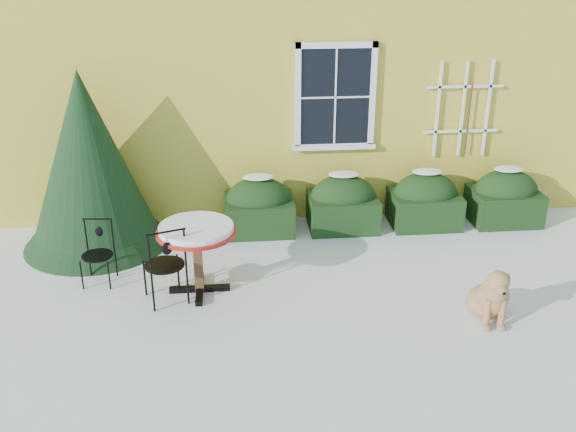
{
  "coord_description": "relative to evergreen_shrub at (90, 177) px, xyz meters",
  "views": [
    {
      "loc": [
        -0.71,
        -6.51,
        4.17
      ],
      "look_at": [
        0.0,
        1.0,
        0.9
      ],
      "focal_mm": 40.0,
      "sensor_mm": 36.0,
      "label": 1
    }
  ],
  "objects": [
    {
      "name": "bistro_table",
      "position": [
        1.55,
        -1.58,
        -0.26
      ],
      "size": [
        1.0,
        1.0,
        0.93
      ],
      "rotation": [
        0.0,
        0.0,
        -0.02
      ],
      "color": "black",
      "rests_on": "ground"
    },
    {
      "name": "patio_chair_near",
      "position": [
        1.17,
        -1.79,
        -0.52
      ],
      "size": [
        0.59,
        0.58,
        1.03
      ],
      "rotation": [
        0.0,
        0.0,
        3.48
      ],
      "color": "black",
      "rests_on": "ground"
    },
    {
      "name": "patio_chair_far",
      "position": [
        0.25,
        -1.2,
        -0.61
      ],
      "size": [
        0.42,
        0.41,
        0.85
      ],
      "rotation": [
        0.0,
        0.0,
        -0.1
      ],
      "color": "black",
      "rests_on": "ground"
    },
    {
      "name": "hedge_row",
      "position": [
        4.37,
        0.21,
        -0.63
      ],
      "size": [
        4.95,
        0.8,
        0.91
      ],
      "color": "black",
      "rests_on": "ground"
    },
    {
      "name": "dog",
      "position": [
        5.0,
        -2.58,
        -0.73
      ],
      "size": [
        0.53,
        0.83,
        0.75
      ],
      "rotation": [
        0.0,
        0.0,
        -0.08
      ],
      "color": "tan",
      "rests_on": "ground"
    },
    {
      "name": "evergreen_shrub",
      "position": [
        0.0,
        0.0,
        0.0
      ],
      "size": [
        2.13,
        2.13,
        2.57
      ],
      "rotation": [
        0.0,
        0.0,
        -0.01
      ],
      "color": "black",
      "rests_on": "ground"
    },
    {
      "name": "ground",
      "position": [
        2.72,
        -2.34,
        -1.04
      ],
      "size": [
        80.0,
        80.0,
        0.0
      ],
      "primitive_type": "plane",
      "color": "white",
      "rests_on": "ground"
    }
  ]
}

